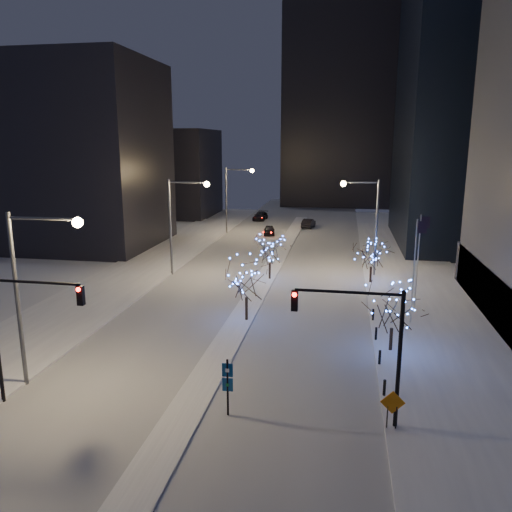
% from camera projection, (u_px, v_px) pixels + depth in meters
% --- Properties ---
extents(ground, '(160.00, 160.00, 0.00)m').
position_uv_depth(ground, '(182.00, 419.00, 25.15)').
color(ground, white).
rests_on(ground, ground).
extents(road, '(20.00, 130.00, 0.02)m').
position_uv_depth(road, '(276.00, 261.00, 58.75)').
color(road, '#B6BBC6').
rests_on(road, ground).
extents(median, '(2.00, 80.00, 0.15)m').
position_uv_depth(median, '(270.00, 271.00, 53.93)').
color(median, white).
rests_on(median, ground).
extents(east_sidewalk, '(10.00, 90.00, 0.15)m').
position_uv_depth(east_sidewalk, '(429.00, 308.00, 41.78)').
color(east_sidewalk, white).
rests_on(east_sidewalk, ground).
extents(west_sidewalk, '(8.00, 90.00, 0.15)m').
position_uv_depth(west_sidewalk, '(106.00, 291.00, 46.71)').
color(west_sidewalk, white).
rests_on(west_sidewalk, ground).
extents(filler_west_near, '(22.00, 18.00, 24.00)m').
position_uv_depth(filler_west_near, '(71.00, 155.00, 65.65)').
color(filler_west_near, black).
rests_on(filler_west_near, ground).
extents(filler_west_far, '(18.00, 16.00, 16.00)m').
position_uv_depth(filler_west_far, '(166.00, 173.00, 95.00)').
color(filler_west_far, black).
rests_on(filler_west_far, ground).
extents(horizon_block, '(24.00, 14.00, 42.00)m').
position_uv_depth(horizon_block, '(340.00, 108.00, 107.79)').
color(horizon_block, black).
rests_on(horizon_block, ground).
extents(street_lamp_w_near, '(4.40, 0.56, 10.00)m').
position_uv_depth(street_lamp_w_near, '(32.00, 276.00, 27.14)').
color(street_lamp_w_near, '#595E66').
rests_on(street_lamp_w_near, ground).
extents(street_lamp_w_mid, '(4.40, 0.56, 10.00)m').
position_uv_depth(street_lamp_w_mid, '(180.00, 214.00, 51.15)').
color(street_lamp_w_mid, '#595E66').
rests_on(street_lamp_w_mid, ground).
extents(street_lamp_w_far, '(4.40, 0.56, 10.00)m').
position_uv_depth(street_lamp_w_far, '(233.00, 191.00, 75.15)').
color(street_lamp_w_far, '#595E66').
rests_on(street_lamp_w_far, ground).
extents(street_lamp_east, '(3.90, 0.56, 10.00)m').
position_uv_depth(street_lamp_east, '(368.00, 215.00, 50.80)').
color(street_lamp_east, '#595E66').
rests_on(street_lamp_east, ground).
extents(traffic_signal_west, '(5.26, 0.43, 7.00)m').
position_uv_depth(traffic_signal_west, '(21.00, 320.00, 25.52)').
color(traffic_signal_west, black).
rests_on(traffic_signal_west, ground).
extents(traffic_signal_east, '(5.26, 0.43, 7.00)m').
position_uv_depth(traffic_signal_east, '(367.00, 335.00, 23.52)').
color(traffic_signal_east, black).
rests_on(traffic_signal_east, ground).
extents(flagpoles, '(1.35, 2.60, 8.00)m').
position_uv_depth(flagpoles, '(417.00, 260.00, 38.37)').
color(flagpoles, silver).
rests_on(flagpoles, east_sidewalk).
extents(bollards, '(0.16, 12.16, 0.90)m').
position_uv_depth(bollards, '(378.00, 345.00, 32.88)').
color(bollards, black).
rests_on(bollards, east_sidewalk).
extents(car_near, '(2.17, 4.21, 1.37)m').
position_uv_depth(car_near, '(269.00, 230.00, 75.40)').
color(car_near, black).
rests_on(car_near, ground).
extents(car_mid, '(2.16, 4.58, 1.45)m').
position_uv_depth(car_mid, '(308.00, 223.00, 81.69)').
color(car_mid, black).
rests_on(car_mid, ground).
extents(car_far, '(2.33, 5.13, 1.46)m').
position_uv_depth(car_far, '(260.00, 216.00, 89.58)').
color(car_far, black).
rests_on(car_far, ground).
extents(holiday_tree_median_near, '(4.09, 4.09, 5.04)m').
position_uv_depth(holiday_tree_median_near, '(246.00, 279.00, 38.14)').
color(holiday_tree_median_near, black).
rests_on(holiday_tree_median_near, median).
extents(holiday_tree_median_far, '(3.40, 3.40, 4.42)m').
position_uv_depth(holiday_tree_median_far, '(270.00, 250.00, 49.94)').
color(holiday_tree_median_far, black).
rests_on(holiday_tree_median_far, median).
extents(holiday_tree_plaza_near, '(4.97, 4.97, 4.61)m').
position_uv_depth(holiday_tree_plaza_near, '(393.00, 308.00, 32.55)').
color(holiday_tree_plaza_near, black).
rests_on(holiday_tree_plaza_near, east_sidewalk).
extents(holiday_tree_plaza_far, '(4.48, 4.48, 4.39)m').
position_uv_depth(holiday_tree_plaza_far, '(372.00, 254.00, 48.70)').
color(holiday_tree_plaza_far, black).
rests_on(holiday_tree_plaza_far, east_sidewalk).
extents(wayfinding_sign, '(0.54, 0.11, 3.07)m').
position_uv_depth(wayfinding_sign, '(228.00, 381.00, 25.08)').
color(wayfinding_sign, black).
rests_on(wayfinding_sign, ground).
extents(construction_sign, '(1.19, 0.09, 1.96)m').
position_uv_depth(construction_sign, '(392.00, 406.00, 23.82)').
color(construction_sign, black).
rests_on(construction_sign, east_sidewalk).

